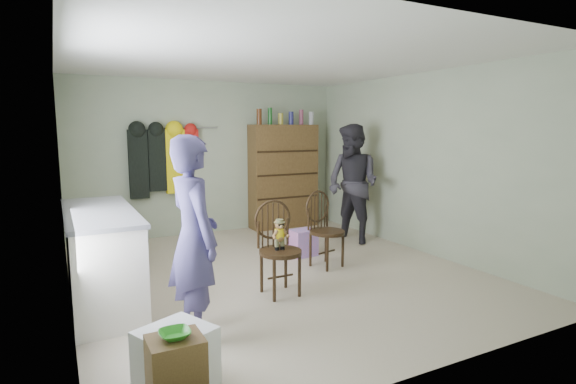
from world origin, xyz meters
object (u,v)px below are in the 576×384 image
chair_far (324,226)px  dresser (283,176)px  chair_front (278,243)px  counter (102,256)px

chair_far → dresser: (0.59, 2.29, 0.40)m
chair_front → dresser: size_ratio=0.47×
chair_front → dresser: dresser is taller
counter → chair_front: (1.67, -0.60, 0.08)m
chair_front → chair_far: chair_front is taller
counter → dresser: dresser is taller
counter → chair_front: size_ratio=1.89×
chair_far → dresser: bearing=61.2°
counter → chair_far: (2.61, 0.01, 0.04)m
chair_far → dresser: dresser is taller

